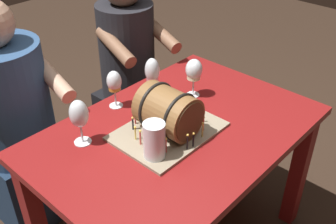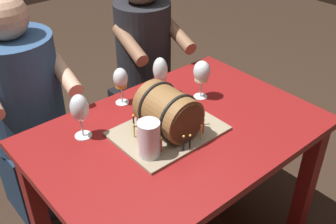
{
  "view_description": "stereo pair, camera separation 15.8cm",
  "coord_description": "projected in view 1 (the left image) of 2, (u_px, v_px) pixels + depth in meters",
  "views": [
    {
      "loc": [
        -1.02,
        -0.87,
        1.7
      ],
      "look_at": [
        -0.05,
        0.01,
        0.82
      ],
      "focal_mm": 42.68,
      "sensor_mm": 36.0,
      "label": 1
    },
    {
      "loc": [
        -0.9,
        -0.98,
        1.7
      ],
      "look_at": [
        -0.05,
        0.01,
        0.82
      ],
      "focal_mm": 42.68,
      "sensor_mm": 36.0,
      "label": 2
    }
  ],
  "objects": [
    {
      "name": "wine_glass_empty",
      "position": [
        79.0,
        115.0,
        1.51
      ],
      "size": [
        0.07,
        0.07,
        0.19
      ],
      "color": "white",
      "rests_on": "dining_table"
    },
    {
      "name": "wine_glass_rose",
      "position": [
        152.0,
        72.0,
        1.82
      ],
      "size": [
        0.07,
        0.07,
        0.19
      ],
      "color": "white",
      "rests_on": "dining_table"
    },
    {
      "name": "wine_glass_white",
      "position": [
        194.0,
        71.0,
        1.81
      ],
      "size": [
        0.08,
        0.08,
        0.19
      ],
      "color": "white",
      "rests_on": "dining_table"
    },
    {
      "name": "beer_pint",
      "position": [
        154.0,
        143.0,
        1.46
      ],
      "size": [
        0.08,
        0.08,
        0.16
      ],
      "color": "white",
      "rests_on": "dining_table"
    },
    {
      "name": "person_seated_left",
      "position": [
        16.0,
        128.0,
        1.91
      ],
      "size": [
        0.44,
        0.52,
        1.2
      ],
      "color": "#1B2D46",
      "rests_on": "ground"
    },
    {
      "name": "barrel_cake",
      "position": [
        168.0,
        114.0,
        1.59
      ],
      "size": [
        0.43,
        0.32,
        0.2
      ],
      "color": "gray",
      "rests_on": "dining_table"
    },
    {
      "name": "wine_glass_amber",
      "position": [
        114.0,
        83.0,
        1.73
      ],
      "size": [
        0.07,
        0.07,
        0.18
      ],
      "color": "white",
      "rests_on": "dining_table"
    },
    {
      "name": "person_seated_right",
      "position": [
        129.0,
        78.0,
        2.37
      ],
      "size": [
        0.42,
        0.5,
        1.2
      ],
      "color": "black",
      "rests_on": "ground"
    },
    {
      "name": "dining_table",
      "position": [
        177.0,
        151.0,
        1.72
      ],
      "size": [
        1.19,
        0.81,
        0.72
      ],
      "color": "maroon",
      "rests_on": "ground"
    }
  ]
}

